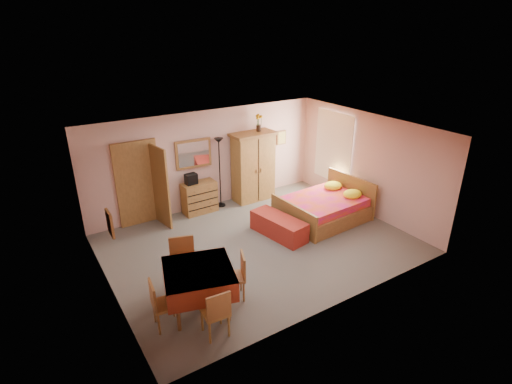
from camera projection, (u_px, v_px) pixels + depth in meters
floor at (259, 244)px, 9.04m from camera, size 6.50×6.50×0.00m
ceiling at (260, 132)px, 8.02m from camera, size 6.50×6.50×0.00m
wall_back at (208, 160)px, 10.47m from camera, size 6.50×0.10×2.60m
wall_front at (342, 241)px, 6.59m from camera, size 6.50×0.10×2.60m
wall_left at (103, 231)px, 6.93m from camera, size 0.10×5.00×2.60m
wall_right at (367, 164)px, 10.13m from camera, size 0.10×5.00×2.60m
doorway at (138, 184)px, 9.62m from camera, size 1.06×0.12×2.15m
window at (334, 147)px, 10.98m from camera, size 0.08×1.40×1.95m
picture_left at (110, 224)px, 6.32m from camera, size 0.04×0.32×0.42m
picture_back at (281, 138)px, 11.50m from camera, size 0.30×0.04×0.40m
chest_of_drawers at (200, 197)px, 10.40m from camera, size 0.88×0.45×0.83m
wall_mirror at (193, 154)px, 10.12m from camera, size 0.95×0.11×0.75m
stereo at (191, 179)px, 10.11m from camera, size 0.30×0.23×0.27m
floor_lamp at (220, 173)px, 10.55m from camera, size 0.32×0.32×1.90m
wardrobe at (253, 167)px, 10.96m from camera, size 1.24×0.66×1.92m
sunflower_vase at (259, 123)px, 10.64m from camera, size 0.19×0.19×0.46m
bed at (323, 202)px, 9.98m from camera, size 2.16×1.75×0.96m
bench at (279, 226)px, 9.31m from camera, size 0.76×1.50×0.48m
dining_table at (200, 290)px, 6.83m from camera, size 1.41×1.41×0.84m
chair_south at (215, 311)px, 6.29m from camera, size 0.43×0.43×0.88m
chair_north at (184, 266)px, 7.35m from camera, size 0.57×0.57×1.01m
chair_west at (165, 304)px, 6.46m from camera, size 0.45×0.45×0.88m
chair_east at (233, 277)px, 7.15m from camera, size 0.52×0.52×0.88m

